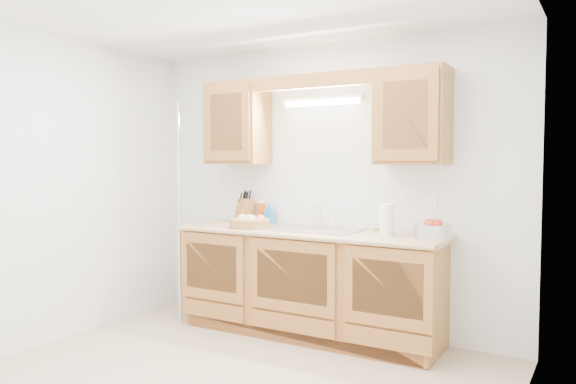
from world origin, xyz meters
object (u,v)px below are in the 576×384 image
Objects in this scene: paper_towel at (387,220)px; knife_block at (245,210)px; apple_bowl at (433,230)px; fruit_basket at (250,222)px.

knife_block is at bearing 173.32° from paper_towel.
apple_bowl is (1.83, -0.17, -0.05)m from knife_block.
fruit_basket is 1.44× the size of paper_towel.
fruit_basket is at bearing -175.39° from apple_bowl.
apple_bowl is at bearing 14.97° from knife_block.
paper_towel reaches higher than fruit_basket.
fruit_basket is 1.22m from paper_towel.
paper_towel is 0.37m from apple_bowl.
knife_block is (-0.26, 0.30, 0.06)m from fruit_basket.
apple_bowl is at bearing 4.61° from fruit_basket.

